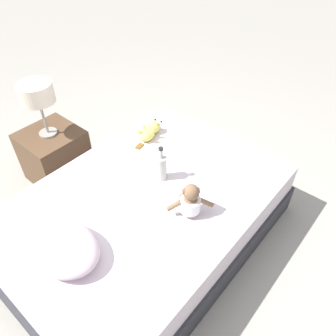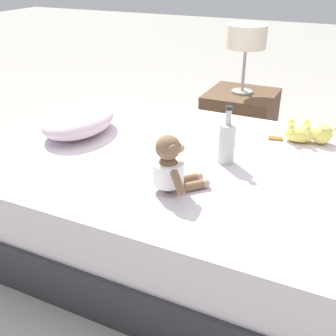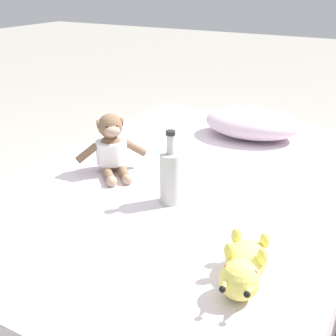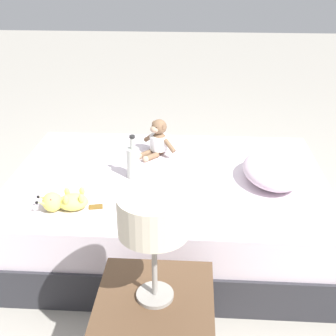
{
  "view_description": "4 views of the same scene",
  "coord_description": "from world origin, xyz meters",
  "px_view_note": "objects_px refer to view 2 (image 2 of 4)",
  "views": [
    {
      "loc": [
        -1.04,
        0.98,
        1.96
      ],
      "look_at": [
        -0.01,
        -0.22,
        0.54
      ],
      "focal_mm": 34.63,
      "sensor_mm": 36.0,
      "label": 1
    },
    {
      "loc": [
        -1.55,
        -0.66,
        1.25
      ],
      "look_at": [
        -0.31,
        -0.08,
        0.54
      ],
      "focal_mm": 43.79,
      "sensor_mm": 36.0,
      "label": 2
    },
    {
      "loc": [
        0.72,
        -1.42,
        1.17
      ],
      "look_at": [
        0.01,
        -0.18,
        0.56
      ],
      "focal_mm": 48.74,
      "sensor_mm": 36.0,
      "label": 3
    },
    {
      "loc": [
        2.29,
        0.15,
        1.61
      ],
      "look_at": [
        0.0,
        0.0,
        0.49
      ],
      "focal_mm": 47.3,
      "sensor_mm": 36.0,
      "label": 4
    }
  ],
  "objects_px": {
    "bed": "(181,198)",
    "glass_bottle": "(227,142)",
    "nightstand": "(239,125)",
    "plush_monkey": "(171,168)",
    "pillow": "(78,120)",
    "plush_yellow_creature": "(309,133)",
    "bedside_lamp": "(246,39)"
  },
  "relations": [
    {
      "from": "bed",
      "to": "nightstand",
      "type": "bearing_deg",
      "value": 0.92
    },
    {
      "from": "nightstand",
      "to": "bedside_lamp",
      "type": "xyz_separation_m",
      "value": [
        0.0,
        0.0,
        0.57
      ]
    },
    {
      "from": "bed",
      "to": "bedside_lamp",
      "type": "bearing_deg",
      "value": 0.92
    },
    {
      "from": "bed",
      "to": "glass_bottle",
      "type": "bearing_deg",
      "value": -81.72
    },
    {
      "from": "pillow",
      "to": "glass_bottle",
      "type": "bearing_deg",
      "value": -90.23
    },
    {
      "from": "plush_monkey",
      "to": "nightstand",
      "type": "xyz_separation_m",
      "value": [
        1.33,
        0.1,
        -0.31
      ]
    },
    {
      "from": "bed",
      "to": "bedside_lamp",
      "type": "height_order",
      "value": "bedside_lamp"
    },
    {
      "from": "plush_monkey",
      "to": "bedside_lamp",
      "type": "distance_m",
      "value": 1.36
    },
    {
      "from": "bed",
      "to": "nightstand",
      "type": "height_order",
      "value": "nightstand"
    },
    {
      "from": "bed",
      "to": "pillow",
      "type": "height_order",
      "value": "pillow"
    },
    {
      "from": "plush_monkey",
      "to": "glass_bottle",
      "type": "xyz_separation_m",
      "value": [
        0.33,
        -0.12,
        0.0
      ]
    },
    {
      "from": "glass_bottle",
      "to": "bedside_lamp",
      "type": "relative_size",
      "value": 0.6
    },
    {
      "from": "bedside_lamp",
      "to": "glass_bottle",
      "type": "bearing_deg",
      "value": -167.84
    },
    {
      "from": "plush_monkey",
      "to": "nightstand",
      "type": "bearing_deg",
      "value": 4.29
    },
    {
      "from": "pillow",
      "to": "nightstand",
      "type": "bearing_deg",
      "value": -30.12
    },
    {
      "from": "pillow",
      "to": "plush_monkey",
      "type": "height_order",
      "value": "plush_monkey"
    },
    {
      "from": "glass_bottle",
      "to": "bedside_lamp",
      "type": "bearing_deg",
      "value": 12.16
    },
    {
      "from": "plush_yellow_creature",
      "to": "glass_bottle",
      "type": "bearing_deg",
      "value": 142.08
    },
    {
      "from": "plush_monkey",
      "to": "plush_yellow_creature",
      "type": "distance_m",
      "value": 0.82
    },
    {
      "from": "bed",
      "to": "pillow",
      "type": "distance_m",
      "value": 0.66
    },
    {
      "from": "bed",
      "to": "plush_monkey",
      "type": "xyz_separation_m",
      "value": [
        -0.3,
        -0.08,
        0.32
      ]
    },
    {
      "from": "plush_yellow_creature",
      "to": "bedside_lamp",
      "type": "height_order",
      "value": "bedside_lamp"
    },
    {
      "from": "plush_yellow_creature",
      "to": "nightstand",
      "type": "height_order",
      "value": "plush_yellow_creature"
    },
    {
      "from": "plush_yellow_creature",
      "to": "bedside_lamp",
      "type": "xyz_separation_m",
      "value": [
        0.61,
        0.51,
        0.31
      ]
    },
    {
      "from": "bed",
      "to": "nightstand",
      "type": "distance_m",
      "value": 1.03
    },
    {
      "from": "plush_yellow_creature",
      "to": "bedside_lamp",
      "type": "distance_m",
      "value": 0.86
    },
    {
      "from": "plush_monkey",
      "to": "bedside_lamp",
      "type": "relative_size",
      "value": 0.6
    },
    {
      "from": "bed",
      "to": "plush_yellow_creature",
      "type": "xyz_separation_m",
      "value": [
        0.41,
        -0.5,
        0.27
      ]
    },
    {
      "from": "pillow",
      "to": "glass_bottle",
      "type": "xyz_separation_m",
      "value": [
        -0.0,
        -0.79,
        0.03
      ]
    },
    {
      "from": "pillow",
      "to": "plush_yellow_creature",
      "type": "height_order",
      "value": "pillow"
    },
    {
      "from": "pillow",
      "to": "nightstand",
      "type": "relative_size",
      "value": 1.06
    },
    {
      "from": "pillow",
      "to": "glass_bottle",
      "type": "height_order",
      "value": "glass_bottle"
    }
  ]
}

